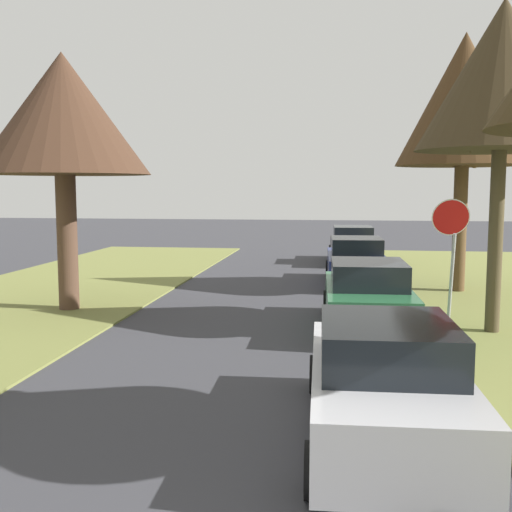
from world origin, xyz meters
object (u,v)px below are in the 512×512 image
at_px(street_tree_left_mid_b, 63,116).
at_px(parked_sedan_silver, 385,384).
at_px(street_tree_right_mid_b, 503,76).
at_px(parked_sedan_green, 367,298).
at_px(parked_sedan_black, 352,246).
at_px(stop_sign_far, 451,237).
at_px(parked_sedan_navy, 356,263).
at_px(street_tree_right_far, 464,101).

xyz_separation_m(street_tree_left_mid_b, parked_sedan_silver, (7.59, -7.34, -4.29)).
distance_m(street_tree_right_mid_b, parked_sedan_green, 5.53).
relative_size(parked_sedan_green, parked_sedan_black, 1.00).
height_order(stop_sign_far, parked_sedan_navy, stop_sign_far).
height_order(stop_sign_far, street_tree_right_far, street_tree_right_far).
height_order(street_tree_right_far, parked_sedan_navy, street_tree_right_far).
xyz_separation_m(street_tree_right_far, parked_sedan_navy, (-3.07, 1.10, -5.05)).
distance_m(stop_sign_far, parked_sedan_black, 13.16).
height_order(stop_sign_far, parked_sedan_black, stop_sign_far).
height_order(parked_sedan_silver, parked_sedan_green, same).
height_order(street_tree_left_mid_b, parked_sedan_black, street_tree_left_mid_b).
relative_size(parked_sedan_silver, parked_sedan_green, 1.00).
distance_m(street_tree_right_mid_b, parked_sedan_navy, 8.63).
bearing_deg(parked_sedan_navy, parked_sedan_green, -89.13).
xyz_separation_m(stop_sign_far, parked_sedan_black, (-1.83, 12.95, -1.43)).
xyz_separation_m(street_tree_left_mid_b, parked_sedan_green, (7.63, -1.16, -4.29)).
xyz_separation_m(parked_sedan_green, parked_sedan_black, (-0.10, 12.65, 0.00)).
distance_m(street_tree_right_far, parked_sedan_green, 8.02).
bearing_deg(stop_sign_far, parked_sedan_silver, -106.70).
relative_size(street_tree_right_far, parked_sedan_black, 1.73).
xyz_separation_m(street_tree_left_mid_b, parked_sedan_navy, (7.53, 5.42, -4.29)).
height_order(street_tree_right_far, parked_sedan_silver, street_tree_right_far).
xyz_separation_m(parked_sedan_silver, parked_sedan_black, (-0.06, 18.83, 0.00)).
bearing_deg(street_tree_right_far, parked_sedan_green, -118.47).
relative_size(stop_sign_far, parked_sedan_black, 0.65).
bearing_deg(parked_sedan_silver, parked_sedan_navy, 90.27).
bearing_deg(parked_sedan_silver, street_tree_right_mid_b, 65.94).
height_order(street_tree_right_mid_b, parked_sedan_silver, street_tree_right_mid_b).
bearing_deg(parked_sedan_silver, street_tree_left_mid_b, 135.95).
height_order(parked_sedan_silver, parked_sedan_navy, same).
bearing_deg(parked_sedan_green, street_tree_left_mid_b, 171.35).
distance_m(street_tree_left_mid_b, parked_sedan_black, 14.39).
relative_size(street_tree_right_far, parked_sedan_navy, 1.73).
bearing_deg(parked_sedan_black, parked_sedan_green, -89.54).
height_order(street_tree_left_mid_b, parked_sedan_silver, street_tree_left_mid_b).
distance_m(street_tree_left_mid_b, parked_sedan_green, 8.82).
height_order(stop_sign_far, parked_sedan_green, stop_sign_far).
xyz_separation_m(stop_sign_far, parked_sedan_green, (-1.72, 0.30, -1.43)).
distance_m(street_tree_right_mid_b, parked_sedan_silver, 8.30).
height_order(street_tree_right_mid_b, street_tree_left_mid_b, street_tree_right_mid_b).
bearing_deg(street_tree_right_far, parked_sedan_navy, 160.31).
bearing_deg(parked_sedan_navy, street_tree_right_mid_b, -66.86).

